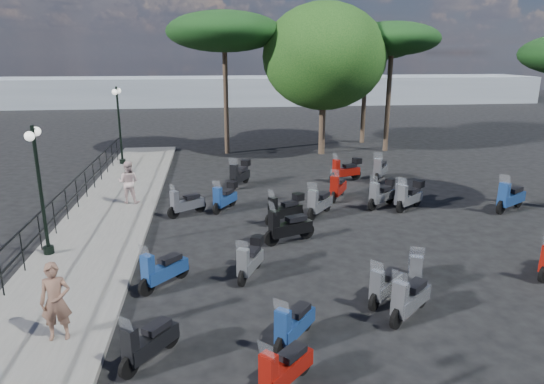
{
  "coord_description": "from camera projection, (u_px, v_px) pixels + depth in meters",
  "views": [
    {
      "loc": [
        -2.82,
        -11.64,
        5.65
      ],
      "look_at": [
        -0.88,
        3.71,
        1.2
      ],
      "focal_mm": 32.0,
      "sensor_mm": 36.0,
      "label": 1
    }
  ],
  "objects": [
    {
      "name": "scooter_7",
      "position": [
        284.0,
        370.0,
        8.31
      ],
      "size": [
        1.15,
        1.13,
        1.21
      ],
      "rotation": [
        0.0,
        0.0,
        2.35
      ],
      "color": "black",
      "rests_on": "ground"
    },
    {
      "name": "lamp_post_1",
      "position": [
        40.0,
        183.0,
        13.23
      ],
      "size": [
        0.36,
        1.07,
        3.66
      ],
      "rotation": [
        0.0,
        0.0,
        0.13
      ],
      "color": "black",
      "rests_on": "sidewalk"
    },
    {
      "name": "pedestrian_far",
      "position": [
        128.0,
        182.0,
        18.26
      ],
      "size": [
        0.89,
        0.76,
        1.62
      ],
      "primitive_type": "imported",
      "rotation": [
        0.0,
        0.0,
        2.95
      ],
      "color": "#C7AAA7",
      "rests_on": "sidewalk"
    },
    {
      "name": "scooter_23",
      "position": [
        338.0,
        188.0,
        19.3
      ],
      "size": [
        0.99,
        1.53,
        1.36
      ],
      "rotation": [
        0.0,
        0.0,
        2.61
      ],
      "color": "black",
      "rests_on": "ground"
    },
    {
      "name": "scooter_30",
      "position": [
        410.0,
        196.0,
        18.06
      ],
      "size": [
        1.41,
        1.15,
        1.33
      ],
      "rotation": [
        0.0,
        0.0,
        2.22
      ],
      "color": "black",
      "rests_on": "ground"
    },
    {
      "name": "scooter_17",
      "position": [
        346.0,
        170.0,
        22.09
      ],
      "size": [
        1.62,
        0.79,
        1.33
      ],
      "rotation": [
        0.0,
        0.0,
        1.91
      ],
      "color": "black",
      "rests_on": "ground"
    },
    {
      "name": "ground",
      "position": [
        322.0,
        272.0,
        13.0
      ],
      "size": [
        120.0,
        120.0,
        0.0
      ],
      "primitive_type": "plane",
      "color": "black",
      "rests_on": "ground"
    },
    {
      "name": "scooter_21",
      "position": [
        415.0,
        270.0,
        12.08
      ],
      "size": [
        0.81,
        1.52,
        1.28
      ],
      "rotation": [
        0.0,
        0.0,
        2.74
      ],
      "color": "black",
      "rests_on": "ground"
    },
    {
      "name": "broadleaf_tree",
      "position": [
        324.0,
        57.0,
        26.71
      ],
      "size": [
        6.85,
        6.85,
        8.36
      ],
      "color": "#38281E",
      "rests_on": "ground"
    },
    {
      "name": "scooter_2",
      "position": [
        149.0,
        343.0,
        9.07
      ],
      "size": [
        1.03,
        1.28,
        1.23
      ],
      "rotation": [
        0.0,
        0.0,
        2.48
      ],
      "color": "black",
      "rests_on": "ground"
    },
    {
      "name": "scooter_15",
      "position": [
        288.0,
        227.0,
        14.88
      ],
      "size": [
        1.69,
        0.88,
        1.41
      ],
      "rotation": [
        0.0,
        0.0,
        1.96
      ],
      "color": "black",
      "rests_on": "ground"
    },
    {
      "name": "scooter_16",
      "position": [
        382.0,
        194.0,
        18.34
      ],
      "size": [
        1.41,
        1.15,
        1.33
      ],
      "rotation": [
        0.0,
        0.0,
        2.22
      ],
      "color": "black",
      "rests_on": "ground"
    },
    {
      "name": "pine_2",
      "position": [
        224.0,
        32.0,
        26.49
      ],
      "size": [
        6.36,
        6.36,
        7.89
      ],
      "color": "#38281E",
      "rests_on": "ground"
    },
    {
      "name": "scooter_8",
      "position": [
        250.0,
        260.0,
        12.6
      ],
      "size": [
        0.84,
        1.43,
        1.23
      ],
      "rotation": [
        0.0,
        0.0,
        2.7
      ],
      "color": "black",
      "rests_on": "ground"
    },
    {
      "name": "distant_hills",
      "position": [
        234.0,
        90.0,
        55.48
      ],
      "size": [
        70.0,
        8.0,
        3.0
      ],
      "primitive_type": "cube",
      "color": "gray",
      "rests_on": "ground"
    },
    {
      "name": "scooter_13",
      "position": [
        409.0,
        299.0,
        10.6
      ],
      "size": [
        1.31,
        1.18,
        1.32
      ],
      "rotation": [
        0.0,
        0.0,
        2.29
      ],
      "color": "black",
      "rests_on": "ground"
    },
    {
      "name": "scooter_11",
      "position": [
        225.0,
        198.0,
        18.0
      ],
      "size": [
        0.99,
        1.41,
        1.27
      ],
      "rotation": [
        0.0,
        0.0,
        2.58
      ],
      "color": "black",
      "rests_on": "ground"
    },
    {
      "name": "pine_0",
      "position": [
        367.0,
        42.0,
        30.01
      ],
      "size": [
        6.67,
        6.67,
        7.48
      ],
      "color": "#38281E",
      "rests_on": "ground"
    },
    {
      "name": "scooter_22",
      "position": [
        399.0,
        196.0,
        18.29
      ],
      "size": [
        0.85,
        1.53,
        1.3
      ],
      "rotation": [
        0.0,
        0.0,
        2.71
      ],
      "color": "black",
      "rests_on": "ground"
    },
    {
      "name": "sidewalk",
      "position": [
        96.0,
        239.0,
        15.05
      ],
      "size": [
        3.0,
        30.0,
        0.15
      ],
      "primitive_type": "cube",
      "color": "#5E5D5A",
      "rests_on": "ground"
    },
    {
      "name": "scooter_9",
      "position": [
        285.0,
        209.0,
        16.62
      ],
      "size": [
        1.46,
        0.92,
        1.27
      ],
      "rotation": [
        0.0,
        0.0,
        2.06
      ],
      "color": "black",
      "rests_on": "ground"
    },
    {
      "name": "scooter_1",
      "position": [
        293.0,
        325.0,
        9.67
      ],
      "size": [
        1.03,
        1.27,
        1.22
      ],
      "rotation": [
        0.0,
        0.0,
        2.48
      ],
      "color": "black",
      "rests_on": "ground"
    },
    {
      "name": "scooter_5",
      "position": [
        240.0,
        175.0,
        21.18
      ],
      "size": [
        1.03,
        1.6,
        1.4
      ],
      "rotation": [
        0.0,
        0.0,
        2.64
      ],
      "color": "black",
      "rests_on": "ground"
    },
    {
      "name": "pine_1",
      "position": [
        392.0,
        39.0,
        27.32
      ],
      "size": [
        5.4,
        5.4,
        7.37
      ],
      "color": "#38281E",
      "rests_on": "ground"
    },
    {
      "name": "lamp_post_2",
      "position": [
        119.0,
        120.0,
        24.42
      ],
      "size": [
        0.31,
        1.15,
        3.91
      ],
      "rotation": [
        0.0,
        0.0,
        -0.02
      ],
      "color": "black",
      "rests_on": "sidewalk"
    },
    {
      "name": "scooter_29",
      "position": [
        380.0,
        170.0,
        22.12
      ],
      "size": [
        1.07,
        1.59,
        1.43
      ],
      "rotation": [
        0.0,
        0.0,
        2.59
      ],
      "color": "black",
      "rests_on": "ground"
    },
    {
      "name": "scooter_4",
      "position": [
        186.0,
        204.0,
        17.38
      ],
      "size": [
        1.35,
        1.01,
        1.27
      ],
      "rotation": [
        0.0,
        0.0,
        2.19
      ],
      "color": "black",
      "rests_on": "ground"
    },
    {
      "name": "railing",
      "position": [
        46.0,
        218.0,
        14.48
      ],
      "size": [
        0.04,
        26.04,
        1.1
      ],
      "color": "black",
      "rests_on": "sidewalk"
    },
    {
      "name": "scooter_10",
      "position": [
        319.0,
        204.0,
        17.27
      ],
      "size": [
        1.18,
        1.42,
        1.39
      ],
      "rotation": [
        0.0,
        0.0,
        2.46
      ],
      "color": "black",
      "rests_on": "ground"
    },
    {
      "name": "scooter_3",
      "position": [
        163.0,
        270.0,
        12.03
      ],
      "size": [
        1.17,
        1.28,
        1.3
      ],
      "rotation": [
        0.0,
        0.0,
        2.4
      ],
      "color": "black",
      "rests_on": "ground"
    },
    {
      "name": "scooter_28",
      "position": [
        510.0,
        198.0,
        17.85
      ],
      "size": [
        1.65,
        1.1,
        1.48
      ],
      "rotation": [
        0.0,
        0.0,
        2.11
      ],
      "color": "black",
      "rests_on": "ground"
    },
    {
      "name": "woman",
      "position": [
        56.0,
        301.0,
        9.5
      ],
      "size": [
        0.62,
        0.44,
        1.62
      ],
      "primitive_type": "imported",
      "rotation": [
        0.0,
        0.0,
        0.09
      ],
      "color": "brown",
      "rests_on": "sidewalk"
    },
    {
      "name": "scooter_14",
      "position": [
        385.0,
        285.0,
        11.31
      ],
      "size": [
        1.17,
        1.13,
        1.22
      ],
      "rotation": [
        0.0,
        0.0,
        2.34
      ],
      "color": "black",
      "rests_on": "ground"
    }
  ]
}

